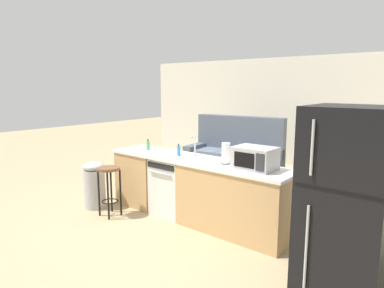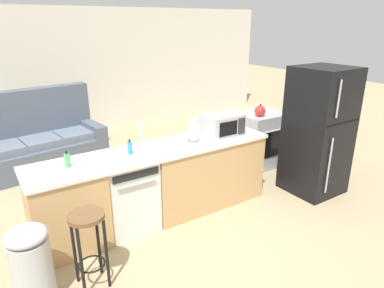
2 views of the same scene
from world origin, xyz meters
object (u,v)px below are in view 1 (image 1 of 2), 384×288
Objects in this scene: dish_soap_bottle at (148,146)px; kettle at (357,170)px; microwave at (255,158)px; refrigerator at (346,205)px; couch at (235,157)px; paper_towel_roll at (226,154)px; bar_stool at (109,181)px; soap_bottle at (179,151)px; stove_range at (372,215)px; trash_bin at (94,184)px; dishwasher at (175,186)px.

dish_soap_bottle is 0.86× the size of kettle.
microwave is 1.96m from dish_soap_bottle.
refrigerator is 0.83× the size of couch.
dish_soap_bottle is at bearing 179.33° from paper_towel_roll.
bar_stool is (-1.58, -0.72, -0.50)m from paper_towel_roll.
soap_bottle is at bearing 179.25° from microwave.
kettle is (1.52, 0.41, -0.05)m from paper_towel_roll.
paper_towel_roll is at bearing 178.22° from microwave.
microwave is at bearing -52.99° from couch.
soap_bottle is (-0.84, 0.00, -0.07)m from paper_towel_roll.
bar_stool is (-2.02, -0.71, -0.50)m from microwave.
paper_towel_roll reaches higher than soap_bottle.
stove_range is 3.92m from trash_bin.
dish_soap_bottle is at bearing -91.63° from couch.
couch is at bearing 147.96° from stove_range.
paper_towel_roll reaches higher than trash_bin.
soap_bottle is 0.86× the size of kettle.
couch reaches higher than paper_towel_roll.
bar_stool is at bearing -7.26° from trash_bin.
refrigerator is at bearing -10.27° from dish_soap_bottle.
stove_range is 4.39× the size of kettle.
stove_range is 1.22× the size of bar_stool.
couch is at bearing 127.01° from microwave.
dishwasher is 2.70m from refrigerator.
dish_soap_bottle is 0.24× the size of bar_stool.
couch reaches higher than soap_bottle.
refrigerator is 3.51× the size of microwave.
paper_towel_roll is 0.38× the size of trash_bin.
stove_range is 1.48m from microwave.
dish_soap_bottle is 2.54m from couch.
kettle reaches higher than stove_range.
dishwasher is at bearing -168.09° from stove_range.
soap_bottle reaches higher than trash_bin.
stove_range reaches higher than dishwasher.
kettle is 0.10× the size of couch.
bar_stool is 0.35× the size of couch.
dishwasher is 0.93× the size of stove_range.
dish_soap_bottle reaches higher than bar_stool.
soap_bottle is at bearing -170.21° from kettle.
kettle is (3.04, 0.39, 0.01)m from dish_soap_bottle.
trash_bin is (-3.57, -1.07, -0.61)m from kettle.
stove_range is at bearing 17.69° from paper_towel_roll.
refrigerator is at bearing -44.32° from couch.
dishwasher is 2.53m from kettle.
couch is at bearing 103.66° from soap_bottle.
trash_bin is at bearing 172.74° from bar_stool.
microwave is at bearing 156.14° from refrigerator.
microwave is 2.44× the size of kettle.
microwave reaches higher than dish_soap_bottle.
refrigerator is (2.60, -0.55, 0.46)m from dishwasher.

